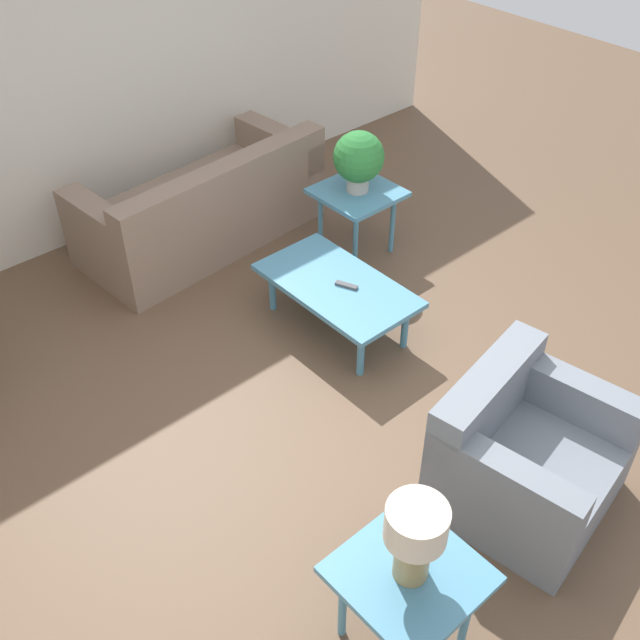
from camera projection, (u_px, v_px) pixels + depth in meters
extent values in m
plane|color=brown|center=(371.00, 404.00, 4.83)|extent=(14.00, 14.00, 0.00)
cube|color=silver|center=(99.00, 65.00, 5.73)|extent=(0.12, 7.20, 2.70)
cube|color=gray|center=(202.00, 216.00, 6.19)|extent=(1.07, 2.06, 0.42)
cube|color=gray|center=(226.00, 188.00, 5.74)|extent=(0.35, 2.00, 0.39)
cube|color=gray|center=(279.00, 143.00, 6.47)|extent=(0.93, 0.27, 0.25)
cube|color=gray|center=(101.00, 223.00, 5.48)|extent=(0.93, 0.27, 0.25)
cube|color=slate|center=(528.00, 474.00, 4.14)|extent=(0.98, 1.05, 0.41)
cube|color=slate|center=(487.00, 397.00, 4.04)|extent=(0.35, 0.94, 0.39)
cube|color=slate|center=(504.00, 479.00, 3.70)|extent=(0.86, 0.30, 0.25)
cube|color=slate|center=(570.00, 394.00, 4.16)|extent=(0.86, 0.30, 0.25)
cube|color=teal|center=(337.00, 285.00, 5.19)|extent=(1.14, 0.63, 0.04)
cylinder|color=teal|center=(405.00, 327.00, 5.15)|extent=(0.05, 0.05, 0.35)
cylinder|color=teal|center=(316.00, 267.00, 5.69)|extent=(0.05, 0.05, 0.35)
cylinder|color=teal|center=(361.00, 354.00, 4.94)|extent=(0.05, 0.05, 0.35)
cylinder|color=teal|center=(272.00, 289.00, 5.48)|extent=(0.05, 0.05, 0.35)
cube|color=teal|center=(357.00, 192.00, 5.84)|extent=(0.60, 0.60, 0.04)
cylinder|color=teal|center=(392.00, 224.00, 6.00)|extent=(0.04, 0.04, 0.52)
cylinder|color=teal|center=(357.00, 204.00, 6.24)|extent=(0.04, 0.04, 0.52)
cylinder|color=teal|center=(355.00, 243.00, 5.80)|extent=(0.04, 0.04, 0.52)
cylinder|color=teal|center=(320.00, 222.00, 6.03)|extent=(0.04, 0.04, 0.52)
cube|color=teal|center=(409.00, 574.00, 3.29)|extent=(0.60, 0.60, 0.04)
cylinder|color=teal|center=(468.00, 611.00, 3.46)|extent=(0.04, 0.04, 0.52)
cylinder|color=teal|center=(403.00, 553.00, 3.69)|extent=(0.04, 0.04, 0.52)
cylinder|color=teal|center=(343.00, 604.00, 3.48)|extent=(0.04, 0.04, 0.52)
cylinder|color=#B2ADA3|center=(358.00, 184.00, 5.79)|extent=(0.17, 0.17, 0.12)
sphere|color=#2D7F38|center=(359.00, 157.00, 5.64)|extent=(0.39, 0.39, 0.39)
cylinder|color=#997F4C|center=(412.00, 555.00, 3.19)|extent=(0.16, 0.16, 0.27)
cylinder|color=beige|center=(417.00, 524.00, 3.05)|extent=(0.27, 0.27, 0.17)
cube|color=#4C4C51|center=(346.00, 285.00, 5.14)|extent=(0.16, 0.10, 0.02)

